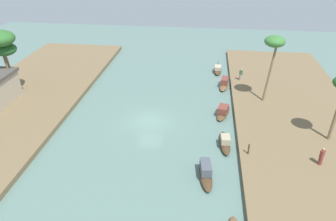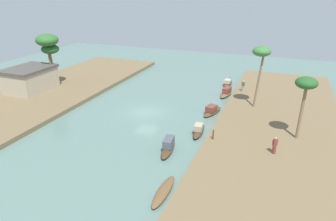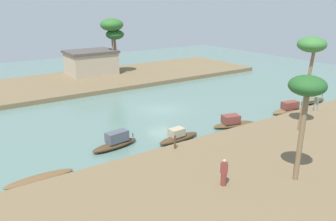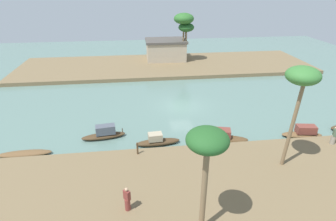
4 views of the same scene
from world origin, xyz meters
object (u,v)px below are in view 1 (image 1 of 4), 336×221
(palm_tree_right_tall, at_px, (0,39))
(person_on_near_bank, at_px, (321,157))
(sampan_foreground, at_px, (218,69))
(mooring_post, at_px, (249,149))
(sampan_with_red_awning, at_px, (224,84))
(sampan_upstream_small, at_px, (225,142))
(person_by_mooring, at_px, (241,75))
(sampan_with_tall_canopy, at_px, (206,172))
(palm_tree_right_short, at_px, (5,51))
(palm_tree_left_far, at_px, (274,44))
(sampan_open_hull, at_px, (223,111))

(palm_tree_right_tall, bearing_deg, person_on_near_bank, -105.54)
(sampan_foreground, height_order, mooring_post, mooring_post)
(sampan_with_red_awning, relative_size, palm_tree_right_tall, 0.48)
(sampan_with_red_awning, height_order, sampan_upstream_small, sampan_with_red_awning)
(sampan_upstream_small, relative_size, mooring_post, 3.86)
(sampan_upstream_small, height_order, palm_tree_right_tall, palm_tree_right_tall)
(person_on_near_bank, xyz_separation_m, person_by_mooring, (16.80, 5.23, -0.07))
(sampan_foreground, height_order, person_on_near_bank, person_on_near_bank)
(palm_tree_right_tall, bearing_deg, sampan_with_red_awning, -75.04)
(sampan_with_tall_canopy, bearing_deg, person_by_mooring, -19.91)
(sampan_upstream_small, height_order, mooring_post, mooring_post)
(palm_tree_right_short, bearing_deg, person_by_mooring, -74.58)
(person_by_mooring, height_order, palm_tree_left_far, palm_tree_left_far)
(sampan_with_red_awning, distance_m, person_by_mooring, 2.55)
(palm_tree_left_far, xyz_separation_m, palm_tree_right_tall, (-2.32, 29.29, 0.11))
(sampan_upstream_small, height_order, palm_tree_right_short, palm_tree_right_short)
(person_on_near_bank, bearing_deg, sampan_with_red_awning, 74.77)
(sampan_upstream_small, xyz_separation_m, person_by_mooring, (14.36, -2.44, 0.79))
(sampan_with_red_awning, height_order, person_by_mooring, person_by_mooring)
(sampan_with_tall_canopy, relative_size, mooring_post, 3.96)
(person_by_mooring, height_order, palm_tree_right_tall, palm_tree_right_tall)
(palm_tree_right_short, bearing_deg, mooring_post, -108.12)
(palm_tree_right_tall, xyz_separation_m, palm_tree_right_short, (0.44, 0.05, -1.47))
(person_by_mooring, relative_size, palm_tree_right_short, 0.25)
(sampan_upstream_small, relative_size, palm_tree_left_far, 0.51)
(sampan_upstream_small, xyz_separation_m, mooring_post, (-1.71, -1.92, 0.62))
(sampan_open_hull, bearing_deg, palm_tree_left_far, -44.98)
(sampan_foreground, bearing_deg, person_on_near_bank, -156.71)
(sampan_foreground, distance_m, sampan_with_tall_canopy, 22.80)
(sampan_foreground, distance_m, palm_tree_left_far, 12.72)
(mooring_post, bearing_deg, sampan_upstream_small, 48.27)
(sampan_with_red_awning, distance_m, palm_tree_right_tall, 26.57)
(palm_tree_right_short, bearing_deg, sampan_foreground, -65.00)
(palm_tree_left_far, bearing_deg, mooring_post, 164.52)
(person_by_mooring, xyz_separation_m, palm_tree_left_far, (-5.54, -2.40, 6.00))
(sampan_upstream_small, distance_m, sampan_foreground, 18.17)
(sampan_open_hull, distance_m, person_on_near_bank, 11.35)
(sampan_upstream_small, distance_m, palm_tree_left_far, 12.14)
(sampan_with_red_awning, height_order, sampan_foreground, sampan_with_red_awning)
(sampan_with_red_awning, height_order, sampan_with_tall_canopy, sampan_with_tall_canopy)
(sampan_with_tall_canopy, bearing_deg, person_on_near_bank, -84.63)
(mooring_post, bearing_deg, person_by_mooring, -1.85)
(person_by_mooring, bearing_deg, palm_tree_right_tall, 41.47)
(sampan_with_tall_canopy, bearing_deg, sampan_with_red_awning, -14.17)
(sampan_with_red_awning, height_order, palm_tree_left_far, palm_tree_left_far)
(sampan_with_tall_canopy, distance_m, palm_tree_right_tall, 26.22)
(sampan_foreground, height_order, palm_tree_right_tall, palm_tree_right_tall)
(sampan_upstream_small, distance_m, palm_tree_right_tall, 26.23)
(sampan_foreground, relative_size, sampan_with_tall_canopy, 0.94)
(palm_tree_left_far, bearing_deg, palm_tree_right_short, 93.68)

